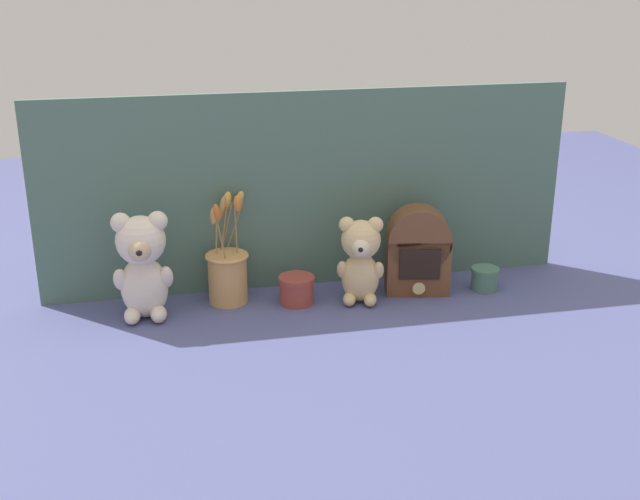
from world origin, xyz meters
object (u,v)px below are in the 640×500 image
flower_vase (228,271)px  vintage_radio (418,251)px  teddy_bear_large (142,264)px  decorative_tin_short (297,290)px  decorative_tin_tall (485,278)px  teddy_bear_medium (361,258)px

flower_vase → vintage_radio: (0.54, -0.04, 0.03)m
teddy_bear_large → decorative_tin_short: (0.42, 0.01, -0.11)m
flower_vase → decorative_tin_tall: flower_vase is taller
decorative_tin_short → flower_vase: bearing=164.9°
vintage_radio → decorative_tin_short: size_ratio=2.52×
flower_vase → decorative_tin_tall: 0.75m
teddy_bear_medium → vintage_radio: 0.18m
teddy_bear_medium → decorative_tin_tall: size_ratio=3.04×
vintage_radio → decorative_tin_short: (-0.36, -0.01, -0.09)m
teddy_bear_large → flower_vase: (0.23, 0.06, -0.06)m
teddy_bear_medium → decorative_tin_tall: 0.39m
teddy_bear_medium → flower_vase: (-0.36, 0.08, -0.04)m
decorative_tin_short → teddy_bear_medium: bearing=-8.8°
teddy_bear_medium → teddy_bear_large: bearing=178.1°
flower_vase → decorative_tin_short: 0.20m
teddy_bear_large → decorative_tin_tall: bearing=-0.7°
vintage_radio → teddy_bear_medium: bearing=-168.4°
teddy_bear_large → vintage_radio: (0.77, 0.02, -0.03)m
teddy_bear_medium → decorative_tin_short: (-0.18, 0.03, -0.09)m
flower_vase → decorative_tin_short: flower_vase is taller
teddy_bear_large → vintage_radio: teddy_bear_large is taller
vintage_radio → decorative_tin_tall: 0.22m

